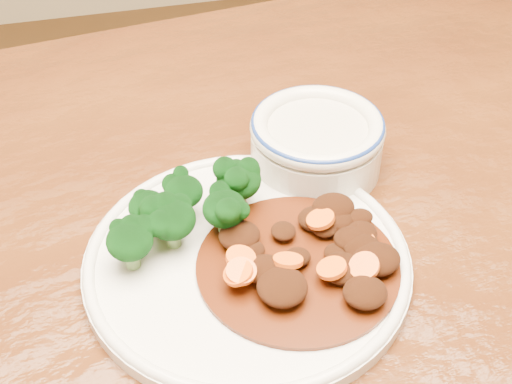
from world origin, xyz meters
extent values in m
cube|color=#51280E|center=(0.00, 0.00, 0.73)|extent=(1.60, 1.09, 0.04)
cylinder|color=silver|center=(-0.02, -0.04, 0.76)|extent=(0.29, 0.29, 0.01)
torus|color=silver|center=(-0.02, -0.04, 0.76)|extent=(0.29, 0.29, 0.01)
cylinder|color=#5D8344|center=(-0.10, 0.02, 0.77)|extent=(0.01, 0.01, 0.02)
ellipsoid|color=black|center=(-0.10, 0.02, 0.79)|extent=(0.04, 0.04, 0.03)
cylinder|color=#5D8344|center=(-0.01, 0.03, 0.77)|extent=(0.01, 0.01, 0.02)
ellipsoid|color=black|center=(-0.01, 0.03, 0.79)|extent=(0.04, 0.04, 0.03)
cylinder|color=#5D8344|center=(-0.04, 0.00, 0.77)|extent=(0.01, 0.01, 0.02)
ellipsoid|color=black|center=(-0.04, 0.00, 0.79)|extent=(0.04, 0.04, 0.03)
cylinder|color=#5D8344|center=(-0.08, 0.00, 0.77)|extent=(0.01, 0.01, 0.02)
ellipsoid|color=black|center=(-0.08, 0.00, 0.79)|extent=(0.04, 0.04, 0.03)
cylinder|color=#5D8344|center=(-0.12, -0.02, 0.77)|extent=(0.01, 0.01, 0.02)
ellipsoid|color=black|center=(-0.12, -0.02, 0.79)|extent=(0.04, 0.04, 0.03)
cylinder|color=#5D8344|center=(-0.07, 0.03, 0.77)|extent=(0.01, 0.01, 0.02)
ellipsoid|color=black|center=(-0.07, 0.03, 0.79)|extent=(0.04, 0.04, 0.03)
cylinder|color=#4B1808|center=(0.02, -0.06, 0.77)|extent=(0.18, 0.18, 0.00)
ellipsoid|color=black|center=(0.05, -0.01, 0.77)|extent=(0.03, 0.03, 0.02)
ellipsoid|color=black|center=(0.06, -0.11, 0.78)|extent=(0.04, 0.04, 0.02)
ellipsoid|color=black|center=(0.05, -0.03, 0.77)|extent=(0.02, 0.02, 0.01)
ellipsoid|color=black|center=(-0.03, -0.02, 0.78)|extent=(0.04, 0.04, 0.02)
ellipsoid|color=black|center=(-0.01, -0.09, 0.78)|extent=(0.04, 0.04, 0.02)
ellipsoid|color=black|center=(0.09, -0.02, 0.78)|extent=(0.03, 0.02, 0.01)
ellipsoid|color=black|center=(0.02, -0.06, 0.77)|extent=(0.02, 0.02, 0.01)
ellipsoid|color=black|center=(0.07, -0.02, 0.78)|extent=(0.03, 0.03, 0.01)
ellipsoid|color=black|center=(0.05, -0.06, 0.77)|extent=(0.02, 0.02, 0.01)
ellipsoid|color=black|center=(0.08, -0.04, 0.78)|extent=(0.03, 0.03, 0.01)
ellipsoid|color=black|center=(0.08, -0.08, 0.78)|extent=(0.04, 0.04, 0.02)
ellipsoid|color=black|center=(0.07, -0.05, 0.78)|extent=(0.03, 0.03, 0.02)
ellipsoid|color=black|center=(-0.03, -0.01, 0.78)|extent=(0.03, 0.02, 0.01)
ellipsoid|color=black|center=(-0.02, -0.04, 0.77)|extent=(0.03, 0.02, 0.01)
ellipsoid|color=black|center=(0.05, -0.08, 0.78)|extent=(0.04, 0.04, 0.02)
ellipsoid|color=black|center=(-0.02, -0.07, 0.78)|extent=(0.04, 0.03, 0.02)
ellipsoid|color=black|center=(0.07, -0.01, 0.78)|extent=(0.04, 0.04, 0.02)
ellipsoid|color=black|center=(0.01, -0.02, 0.78)|extent=(0.02, 0.02, 0.01)
ellipsoid|color=black|center=(0.07, -0.06, 0.78)|extent=(0.03, 0.03, 0.02)
cylinder|color=#EE550C|center=(0.01, -0.07, 0.78)|extent=(0.04, 0.04, 0.02)
cylinder|color=#EE550C|center=(0.04, -0.08, 0.78)|extent=(0.03, 0.03, 0.01)
cylinder|color=#EE550C|center=(0.05, -0.02, 0.78)|extent=(0.03, 0.03, 0.01)
cylinder|color=#EE550C|center=(-0.04, -0.07, 0.79)|extent=(0.04, 0.04, 0.01)
cylinder|color=#EE550C|center=(-0.03, -0.06, 0.79)|extent=(0.04, 0.04, 0.01)
cylinder|color=#EE550C|center=(0.07, -0.09, 0.78)|extent=(0.03, 0.03, 0.02)
cylinder|color=#EE550C|center=(-0.04, -0.07, 0.79)|extent=(0.03, 0.03, 0.01)
cylinder|color=#EE550C|center=(0.08, -0.06, 0.78)|extent=(0.03, 0.03, 0.01)
cylinder|color=beige|center=(0.08, 0.09, 0.77)|extent=(0.14, 0.14, 0.04)
cylinder|color=beige|center=(0.08, 0.09, 0.80)|extent=(0.10, 0.10, 0.01)
torus|color=beige|center=(0.08, 0.09, 0.80)|extent=(0.14, 0.14, 0.02)
torus|color=navy|center=(0.08, 0.09, 0.81)|extent=(0.13, 0.13, 0.01)
camera|label=1|loc=(-0.12, -0.46, 1.23)|focal=50.00mm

